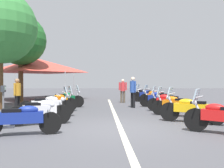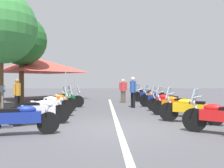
{
  "view_description": "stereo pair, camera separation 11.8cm",
  "coord_description": "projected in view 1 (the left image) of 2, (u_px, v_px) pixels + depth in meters",
  "views": [
    {
      "loc": [
        -7.3,
        0.58,
        1.45
      ],
      "look_at": [
        5.82,
        0.0,
        1.28
      ],
      "focal_mm": 39.03,
      "sensor_mm": 36.0,
      "label": 1
    },
    {
      "loc": [
        -7.3,
        0.46,
        1.45
      ],
      "look_at": [
        5.82,
        0.0,
        1.28
      ],
      "focal_mm": 39.03,
      "sensor_mm": 36.0,
      "label": 2
    }
  ],
  "objects": [
    {
      "name": "motorcycle_right_row_7",
      "position": [
        144.0,
        94.0,
        18.15
      ],
      "size": [
        1.13,
        1.85,
        1.22
      ],
      "rotation": [
        0.0,
        0.0,
        1.06
      ],
      "color": "black",
      "rests_on": "ground_plane"
    },
    {
      "name": "motorcycle_left_row_3",
      "position": [
        56.0,
        102.0,
        11.37
      ],
      "size": [
        1.03,
        1.97,
        1.21
      ],
      "rotation": [
        0.0,
        0.0,
        -1.15
      ],
      "color": "black",
      "rests_on": "ground_plane"
    },
    {
      "name": "motorcycle_left_row_0",
      "position": [
        22.0,
        119.0,
        6.43
      ],
      "size": [
        0.75,
        2.08,
        0.98
      ],
      "rotation": [
        0.0,
        0.0,
        -1.35
      ],
      "color": "black",
      "rests_on": "ground_plane"
    },
    {
      "name": "bystander_2",
      "position": [
        17.0,
        93.0,
        11.11
      ],
      "size": [
        0.52,
        0.32,
        1.56
      ],
      "rotation": [
        0.0,
        0.0,
        1.4
      ],
      "color": "black",
      "rests_on": "ground_plane"
    },
    {
      "name": "motorcycle_right_row_2",
      "position": [
        175.0,
        105.0,
        9.97
      ],
      "size": [
        1.24,
        1.84,
        1.21
      ],
      "rotation": [
        0.0,
        0.0,
        1.0
      ],
      "color": "black",
      "rests_on": "ground_plane"
    },
    {
      "name": "motorcycle_right_row_6",
      "position": [
        148.0,
        95.0,
        16.55
      ],
      "size": [
        1.27,
        1.94,
        1.23
      ],
      "rotation": [
        0.0,
        0.0,
        1.02
      ],
      "color": "black",
      "rests_on": "ground_plane"
    },
    {
      "name": "motorcycle_right_row_8",
      "position": [
        142.0,
        93.0,
        19.65
      ],
      "size": [
        1.19,
        1.76,
        1.2
      ],
      "rotation": [
        0.0,
        0.0,
        1.0
      ],
      "color": "black",
      "rests_on": "ground_plane"
    },
    {
      "name": "motorcycle_right_row_5",
      "position": [
        155.0,
        97.0,
        14.86
      ],
      "size": [
        1.06,
        1.87,
        1.0
      ],
      "rotation": [
        0.0,
        0.0,
        1.11
      ],
      "color": "black",
      "rests_on": "ground_plane"
    },
    {
      "name": "ground_plane",
      "position": [
        121.0,
        129.0,
        7.34
      ],
      "size": [
        80.0,
        80.0,
        0.0
      ],
      "primitive_type": "plane",
      "color": "#4C4C51"
    },
    {
      "name": "motorcycle_right_row_4",
      "position": [
        158.0,
        99.0,
        13.23
      ],
      "size": [
        1.25,
        1.93,
        1.23
      ],
      "rotation": [
        0.0,
        0.0,
        1.02
      ],
      "color": "black",
      "rests_on": "ground_plane"
    },
    {
      "name": "bystander_3",
      "position": [
        123.0,
        89.0,
        16.06
      ],
      "size": [
        0.32,
        0.53,
        1.56
      ],
      "rotation": [
        0.0,
        0.0,
        6.25
      ],
      "color": "brown",
      "rests_on": "ground_plane"
    },
    {
      "name": "lane_centre_stripe",
      "position": [
        115.0,
        114.0,
        10.61
      ],
      "size": [
        16.38,
        0.16,
        0.01
      ],
      "primitive_type": "cube",
      "color": "beige",
      "rests_on": "ground_plane"
    },
    {
      "name": "roadside_tree_0",
      "position": [
        0.0,
        27.0,
        12.35
      ],
      "size": [
        3.74,
        3.74,
        6.06
      ],
      "color": "brown",
      "rests_on": "ground_plane"
    },
    {
      "name": "parking_meter",
      "position": [
        3.0,
        97.0,
        8.21
      ],
      "size": [
        0.19,
        0.14,
        1.29
      ],
      "rotation": [
        0.0,
        0.0,
        -1.51
      ],
      "color": "slate",
      "rests_on": "ground_plane"
    },
    {
      "name": "traffic_cone_0",
      "position": [
        29.0,
        108.0,
        10.25
      ],
      "size": [
        0.36,
        0.36,
        0.61
      ],
      "color": "orange",
      "rests_on": "ground_plane"
    },
    {
      "name": "event_tent",
      "position": [
        36.0,
        65.0,
        18.9
      ],
      "size": [
        5.77,
        5.77,
        3.2
      ],
      "color": "#E54C3F",
      "rests_on": "ground_plane"
    },
    {
      "name": "motorcycle_right_row_1",
      "position": [
        191.0,
        109.0,
        8.35
      ],
      "size": [
        1.33,
        1.94,
        1.23
      ],
      "rotation": [
        0.0,
        0.0,
        0.99
      ],
      "color": "black",
      "rests_on": "ground_plane"
    },
    {
      "name": "roadside_tree_1",
      "position": [
        21.0,
        40.0,
        16.2
      ],
      "size": [
        3.36,
        3.36,
        5.86
      ],
      "color": "brown",
      "rests_on": "ground_plane"
    },
    {
      "name": "motorcycle_right_row_3",
      "position": [
        167.0,
        102.0,
        11.47
      ],
      "size": [
        1.05,
        1.86,
        1.2
      ],
      "rotation": [
        0.0,
        0.0,
        1.12
      ],
      "color": "black",
      "rests_on": "ground_plane"
    },
    {
      "name": "motorcycle_left_row_2",
      "position": [
        47.0,
        105.0,
        9.69
      ],
      "size": [
        0.91,
        2.15,
        1.22
      ],
      "rotation": [
        0.0,
        0.0,
        -1.26
      ],
      "color": "black",
      "rests_on": "ground_plane"
    },
    {
      "name": "motorcycle_left_row_4",
      "position": [
        65.0,
        99.0,
        13.07
      ],
      "size": [
        0.79,
        2.11,
        1.21
      ],
      "rotation": [
        0.0,
        0.0,
        -1.32
      ],
      "color": "black",
      "rests_on": "ground_plane"
    },
    {
      "name": "bystander_0",
      "position": [
        133.0,
        90.0,
        13.1
      ],
      "size": [
        0.48,
        0.32,
        1.66
      ],
      "rotation": [
        0.0,
        0.0,
        5.17
      ],
      "color": "black",
      "rests_on": "ground_plane"
    },
    {
      "name": "motorcycle_right_row_0",
      "position": [
        221.0,
        117.0,
        6.56
      ],
      "size": [
        1.38,
        1.71,
        1.23
      ],
      "rotation": [
        0.0,
        0.0,
        0.91
      ],
      "color": "black",
      "rests_on": "ground_plane"
    },
    {
      "name": "motorcycle_left_row_1",
      "position": [
        40.0,
        111.0,
        7.97
      ],
      "size": [
        0.9,
        1.97,
        1.0
      ],
      "rotation": [
        0.0,
        0.0,
        -1.24
      ],
      "color": "black",
      "rests_on": "ground_plane"
    }
  ]
}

